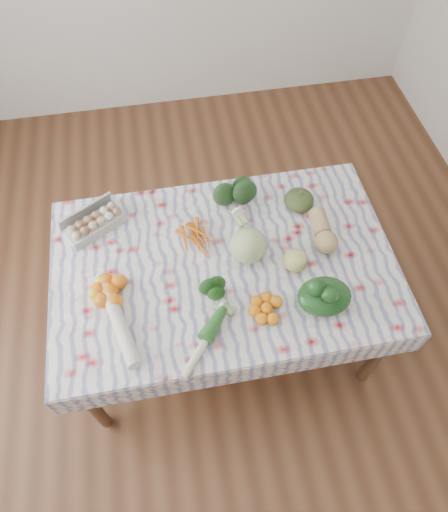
{
  "coord_description": "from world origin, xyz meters",
  "views": [
    {
      "loc": [
        -0.21,
        -1.17,
        2.62
      ],
      "look_at": [
        0.0,
        0.0,
        0.82
      ],
      "focal_mm": 32.0,
      "sensor_mm": 36.0,
      "label": 1
    }
  ],
  "objects": [
    {
      "name": "egg_carton",
      "position": [
        -0.6,
        0.31,
        0.8
      ],
      "size": [
        0.32,
        0.26,
        0.08
      ],
      "primitive_type": "cube",
      "rotation": [
        0.0,
        0.0,
        0.53
      ],
      "color": "#B4B5AF",
      "rests_on": "tablecloth"
    },
    {
      "name": "broccoli",
      "position": [
        -0.08,
        -0.21,
        0.81
      ],
      "size": [
        0.19,
        0.19,
        0.1
      ],
      "primitive_type": "ellipsoid",
      "rotation": [
        0.0,
        0.0,
        0.79
      ],
      "color": "#184714",
      "rests_on": "tablecloth"
    },
    {
      "name": "cabbage",
      "position": [
        0.12,
        0.02,
        0.85
      ],
      "size": [
        0.21,
        0.21,
        0.18
      ],
      "primitive_type": "sphere",
      "rotation": [
        0.0,
        0.0,
        -0.21
      ],
      "color": "#A5B97A",
      "rests_on": "tablecloth"
    },
    {
      "name": "mandarin_cluster",
      "position": [
        0.14,
        -0.29,
        0.79
      ],
      "size": [
        0.25,
        0.25,
        0.06
      ],
      "primitive_type": "cube",
      "rotation": [
        0.0,
        0.0,
        -0.41
      ],
      "color": "orange",
      "rests_on": "tablecloth"
    },
    {
      "name": "orange_cluster",
      "position": [
        -0.54,
        -0.08,
        0.8
      ],
      "size": [
        0.28,
        0.28,
        0.08
      ],
      "primitive_type": "cube",
      "rotation": [
        0.0,
        0.0,
        -0.24
      ],
      "color": "orange",
      "rests_on": "tablecloth"
    },
    {
      "name": "leek",
      "position": [
        -0.16,
        -0.4,
        0.78
      ],
      "size": [
        0.24,
        0.29,
        0.04
      ],
      "primitive_type": "cylinder",
      "rotation": [
        1.57,
        0.0,
        -0.67
      ],
      "color": "silver",
      "rests_on": "tablecloth"
    },
    {
      "name": "dining_table",
      "position": [
        0.0,
        0.0,
        0.68
      ],
      "size": [
        1.6,
        1.0,
        0.75
      ],
      "color": "brown",
      "rests_on": "ground"
    },
    {
      "name": "carrot_bunch",
      "position": [
        -0.12,
        0.14,
        0.78
      ],
      "size": [
        0.25,
        0.24,
        0.04
      ],
      "primitive_type": "cube",
      "rotation": [
        0.0,
        0.0,
        0.39
      ],
      "color": "#CF6515",
      "rests_on": "tablecloth"
    },
    {
      "name": "kabocha_squash",
      "position": [
        0.45,
        0.28,
        0.81
      ],
      "size": [
        0.18,
        0.18,
        0.1
      ],
      "primitive_type": "ellipsoid",
      "rotation": [
        0.0,
        0.0,
        0.16
      ],
      "color": "#3A4D23",
      "rests_on": "tablecloth"
    },
    {
      "name": "tablecloth",
      "position": [
        0.0,
        0.0,
        0.76
      ],
      "size": [
        1.66,
        1.06,
        0.01
      ],
      "primitive_type": "cube",
      "color": "silver",
      "rests_on": "dining_table"
    },
    {
      "name": "ground",
      "position": [
        0.0,
        0.0,
        0.0
      ],
      "size": [
        4.5,
        4.5,
        0.0
      ],
      "primitive_type": "plane",
      "color": "#54311C",
      "rests_on": "ground"
    },
    {
      "name": "grapefruit",
      "position": [
        0.32,
        -0.08,
        0.82
      ],
      "size": [
        0.12,
        0.12,
        0.11
      ],
      "primitive_type": "sphere",
      "rotation": [
        0.0,
        0.0,
        0.08
      ],
      "color": "#CAC667",
      "rests_on": "tablecloth"
    },
    {
      "name": "daikon",
      "position": [
        -0.51,
        -0.25,
        0.79
      ],
      "size": [
        0.17,
        0.44,
        0.06
      ],
      "primitive_type": "cylinder",
      "rotation": [
        1.57,
        0.0,
        0.26
      ],
      "color": "silver",
      "rests_on": "tablecloth"
    },
    {
      "name": "spinach_bag",
      "position": [
        0.4,
        -0.29,
        0.82
      ],
      "size": [
        0.3,
        0.27,
        0.11
      ],
      "primitive_type": "ellipsoid",
      "rotation": [
        0.0,
        0.0,
        0.37
      ],
      "color": "#123513",
      "rests_on": "tablecloth"
    },
    {
      "name": "butternut_squash",
      "position": [
        0.51,
        0.06,
        0.82
      ],
      "size": [
        0.13,
        0.25,
        0.11
      ],
      "primitive_type": "ellipsoid",
      "rotation": [
        0.0,
        0.0,
        -0.05
      ],
      "color": "tan",
      "rests_on": "tablecloth"
    },
    {
      "name": "kale_bunch",
      "position": [
        0.12,
        0.32,
        0.84
      ],
      "size": [
        0.2,
        0.18,
        0.16
      ],
      "primitive_type": "ellipsoid",
      "rotation": [
        0.0,
        0.0,
        0.12
      ],
      "color": "#1C3918",
      "rests_on": "tablecloth"
    }
  ]
}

